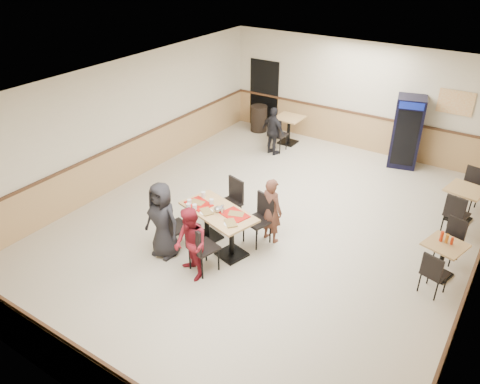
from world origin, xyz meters
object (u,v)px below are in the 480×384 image
Objects in this scene: back_table at (289,126)px; pepsi_cooler at (406,132)px; side_table_near at (443,255)px; side_table_far at (463,199)px; trash_bin at (259,118)px; lone_diner at (273,131)px; main_table at (219,223)px; diner_woman_right at (191,244)px; diner_man_opposite at (271,210)px; diner_woman_left at (163,220)px.

pepsi_cooler is at bearing 6.94° from back_table.
pepsi_cooler is (-1.96, 4.25, 0.48)m from side_table_near.
side_table_far is 6.65m from trash_bin.
side_table_far is (5.10, -0.76, -0.17)m from lone_diner.
pepsi_cooler is at bearing -143.27° from lone_diner.
trash_bin is (-6.34, 2.02, -0.11)m from side_table_far.
main_table is 4.15m from side_table_near.
diner_woman_right is 1.89m from diner_man_opposite.
side_table_near is at bearing 36.30° from main_table.
diner_woman_left reaches higher than diner_man_opposite.
diner_woman_right reaches higher than side_table_near.
side_table_far is at bearing 59.40° from main_table.
back_table is at bearing -15.84° from trash_bin.
diner_woman_left is 2.13m from diner_man_opposite.
lone_diner is at bearing -45.71° from trash_bin.
diner_woman_right is 1.74× the size of back_table.
main_table is at bearing 47.20° from diner_woman_left.
pepsi_cooler is at bearing -92.64° from diner_man_opposite.
diner_man_opposite is at bearing 47.20° from diner_woman_left.
diner_woman_right reaches higher than back_table.
back_table is 1.29m from trash_bin.
diner_woman_left is 1.91× the size of back_table.
pepsi_cooler is at bearing 132.26° from side_table_far.
back_table reaches higher than side_table_near.
pepsi_cooler reaches higher than lone_diner.
diner_man_opposite is 1.74× the size of side_table_near.
side_table_near is (4.60, 2.27, -0.32)m from diner_woman_left.
lone_diner reaches higher than side_table_near.
pepsi_cooler reaches higher than diner_woman_left.
side_table_far is 1.04× the size of trash_bin.
back_table is (-5.10, 1.67, 0.03)m from side_table_far.
diner_woman_left is at bearing -167.64° from diner_woman_right.
diner_woman_left is at bearing -153.77° from side_table_near.
lone_diner is 1.62× the size of side_table_far.
diner_woman_left is at bearing -117.90° from main_table.
diner_man_opposite is at bearing -56.25° from trash_bin.
side_table_far is (3.78, 3.67, -0.04)m from main_table.
main_table is 1.10× the size of diner_woman_left.
diner_man_opposite reaches higher than lone_diner.
pepsi_cooler reaches higher than side_table_near.
side_table_near is at bearing -36.60° from back_table.
main_table reaches higher than back_table.
diner_man_opposite reaches higher than side_table_near.
side_table_near is at bearing 26.59° from diner_woman_left.
diner_man_opposite reaches higher than main_table.
diner_woman_right is at bearing 82.08° from diner_man_opposite.
diner_woman_left is (-0.73, -0.78, 0.22)m from main_table.
lone_diner is 5.97m from side_table_near.
main_table is 4.62m from lone_diner.
side_table_near is at bearing -33.21° from trash_bin.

